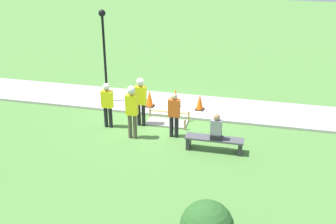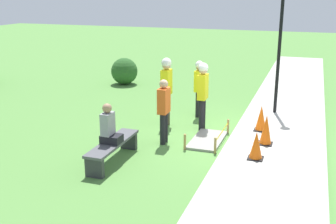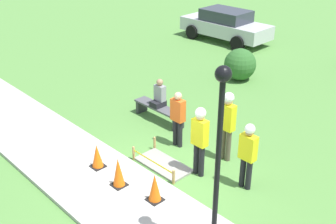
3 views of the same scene
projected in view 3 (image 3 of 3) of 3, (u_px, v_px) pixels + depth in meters
name	position (u px, v px, depth m)	size (l,w,h in m)	color
ground_plane	(160.00, 181.00, 10.42)	(60.00, 60.00, 0.00)	#51843D
sidewalk	(122.00, 199.00, 9.67)	(28.00, 2.34, 0.10)	#ADAAA3
wet_concrete_patch	(163.00, 164.00, 11.01)	(1.58, 0.80, 0.40)	gray
traffic_cone_near_patch	(97.00, 156.00, 10.67)	(0.34, 0.34, 0.64)	black
traffic_cone_far_patch	(118.00, 172.00, 9.92)	(0.34, 0.34, 0.75)	black
traffic_cone_sidewalk_edge	(155.00, 188.00, 9.42)	(0.34, 0.34, 0.70)	black
park_bench	(159.00, 110.00, 13.22)	(1.91, 0.44, 0.48)	#2D2D33
person_seated_on_bench	(159.00, 96.00, 13.07)	(0.36, 0.44, 0.89)	black
worker_supervisor	(200.00, 135.00, 10.19)	(0.40, 0.27, 1.86)	black
worker_assistant	(248.00, 151.00, 9.75)	(0.40, 0.25, 1.71)	black
worker_trainee	(227.00, 120.00, 10.81)	(0.40, 0.28, 1.94)	brown
bystander_in_orange_shirt	(178.00, 116.00, 11.57)	(0.40, 0.22, 1.64)	black
lamppost_near	(219.00, 138.00, 7.12)	(0.28, 0.28, 3.78)	black
parked_car_silver	(225.00, 25.00, 20.96)	(4.64, 2.10, 1.57)	#BCBCC1
shrub_rounded_near	(240.00, 64.00, 16.27)	(1.24, 1.24, 1.24)	#2D6028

